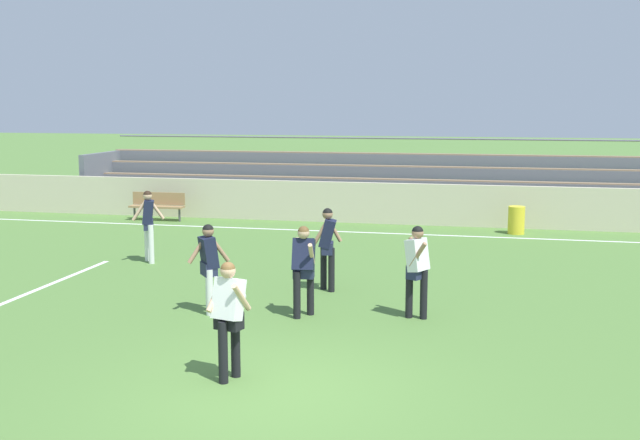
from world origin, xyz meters
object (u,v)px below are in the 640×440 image
object	(u,v)px
bleacher_stand	(464,184)
player_dark_wide_right	(148,220)
player_white_overlapping	(417,264)
bench_near_bin	(158,204)
player_dark_dropping_back	(304,263)
trash_bin	(516,220)
player_dark_pressing_high	(209,261)
player_dark_deep_cover	(328,242)
player_white_trailing_run	(229,310)
soccer_ball	(241,296)

from	to	relation	value
bleacher_stand	player_dark_wide_right	bearing A→B (deg)	-127.17
player_dark_wide_right	player_white_overlapping	xyz separation A→B (m)	(6.66, -3.44, -0.05)
bench_near_bin	player_dark_dropping_back	xyz separation A→B (m)	(7.32, -9.99, 0.42)
bleacher_stand	player_dark_wide_right	world-z (taller)	bleacher_stand
trash_bin	player_dark_wide_right	distance (m)	10.57
trash_bin	player_dark_pressing_high	distance (m)	11.46
trash_bin	player_dark_deep_cover	world-z (taller)	player_dark_deep_cover
bench_near_bin	player_dark_wide_right	xyz separation A→B (m)	(2.62, -6.23, 0.48)
player_dark_deep_cover	player_dark_pressing_high	bearing A→B (deg)	-129.12
bench_near_bin	player_white_trailing_run	distance (m)	15.04
player_dark_deep_cover	player_white_overlapping	size ratio (longest dim) A/B	1.02
bleacher_stand	player_dark_deep_cover	size ratio (longest dim) A/B	15.78
player_dark_wide_right	bleacher_stand	bearing A→B (deg)	52.83
player_dark_pressing_high	player_white_trailing_run	distance (m)	3.46
trash_bin	player_dark_wide_right	world-z (taller)	player_dark_wide_right
player_dark_dropping_back	player_dark_pressing_high	world-z (taller)	player_dark_dropping_back
trash_bin	player_dark_deep_cover	distance (m)	8.79
player_dark_dropping_back	bleacher_stand	bearing A→B (deg)	79.92
soccer_ball	player_dark_dropping_back	bearing A→B (deg)	-26.77
bench_near_bin	trash_bin	size ratio (longest dim) A/B	2.23
bleacher_stand	player_dark_pressing_high	xyz separation A→B (m)	(-4.03, -13.16, -0.13)
player_dark_dropping_back	player_dark_wide_right	bearing A→B (deg)	141.34
player_white_trailing_run	player_dark_deep_cover	bearing A→B (deg)	87.31
player_dark_pressing_high	player_white_trailing_run	xyz separation A→B (m)	(1.47, -3.13, 0.02)
bleacher_stand	trash_bin	xyz separation A→B (m)	(1.62, -3.20, -0.68)
player_white_trailing_run	player_dark_deep_cover	world-z (taller)	player_dark_deep_cover
player_white_trailing_run	player_dark_deep_cover	xyz separation A→B (m)	(0.25, 5.25, 0.03)
player_dark_dropping_back	soccer_ball	size ratio (longest dim) A/B	7.39
player_dark_deep_cover	player_dark_wide_right	xyz separation A→B (m)	(-4.71, 1.79, 0.02)
player_dark_dropping_back	player_dark_wide_right	world-z (taller)	player_dark_wide_right
trash_bin	player_white_trailing_run	size ratio (longest dim) A/B	0.49
player_dark_deep_cover	trash_bin	bearing A→B (deg)	63.42
player_dark_pressing_high	player_dark_deep_cover	xyz separation A→B (m)	(1.72, 2.12, 0.04)
player_white_trailing_run	player_white_overlapping	distance (m)	4.22
player_dark_pressing_high	player_dark_deep_cover	distance (m)	2.73
player_dark_pressing_high	bleacher_stand	bearing A→B (deg)	73.00
bleacher_stand	player_dark_dropping_back	xyz separation A→B (m)	(-2.31, -13.02, -0.12)
trash_bin	soccer_ball	xyz separation A→B (m)	(-5.35, -9.10, -0.29)
bleacher_stand	player_white_trailing_run	xyz separation A→B (m)	(-2.55, -16.29, -0.11)
trash_bin	player_dark_deep_cover	size ratio (longest dim) A/B	0.48
bleacher_stand	player_dark_deep_cover	xyz separation A→B (m)	(-2.30, -11.05, -0.09)
player_dark_deep_cover	player_dark_wide_right	world-z (taller)	player_dark_wide_right
bleacher_stand	bench_near_bin	xyz separation A→B (m)	(-9.63, -3.03, -0.54)
player_dark_deep_cover	soccer_ball	bearing A→B (deg)	-138.60
trash_bin	player_white_overlapping	distance (m)	9.71
player_white_overlapping	trash_bin	bearing A→B (deg)	78.22
player_white_trailing_run	player_dark_wide_right	size ratio (longest dim) A/B	0.96
bleacher_stand	player_dark_deep_cover	world-z (taller)	bleacher_stand
player_dark_dropping_back	player_white_trailing_run	world-z (taller)	player_white_trailing_run
player_dark_dropping_back	player_white_trailing_run	bearing A→B (deg)	-94.14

